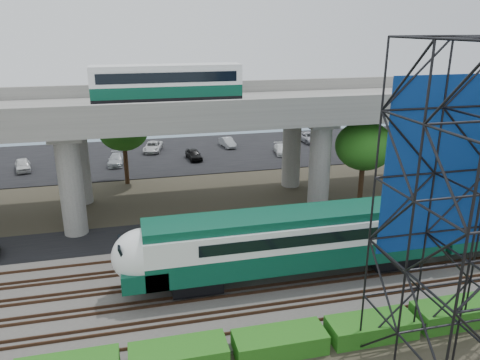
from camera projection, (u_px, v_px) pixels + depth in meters
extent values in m
plane|color=#474233|center=(240.00, 306.00, 27.05)|extent=(140.00, 140.00, 0.00)
cube|color=slate|center=(232.00, 286.00, 28.86)|extent=(90.00, 12.00, 0.20)
cube|color=black|center=(208.00, 231.00, 36.71)|extent=(90.00, 5.00, 0.08)
cube|color=black|center=(176.00, 154.00, 58.37)|extent=(90.00, 18.00, 0.08)
cube|color=slate|center=(161.00, 121.00, 78.66)|extent=(140.00, 40.00, 0.03)
cube|color=#472D1E|center=(252.00, 330.00, 24.45)|extent=(90.00, 0.08, 0.16)
cube|color=#472D1E|center=(245.00, 314.00, 25.78)|extent=(90.00, 0.08, 0.16)
cube|color=#472D1E|center=(243.00, 308.00, 26.29)|extent=(90.00, 0.08, 0.16)
cube|color=#472D1E|center=(237.00, 295.00, 27.62)|extent=(90.00, 0.08, 0.16)
cube|color=#472D1E|center=(235.00, 290.00, 28.14)|extent=(90.00, 0.08, 0.16)
cube|color=#472D1E|center=(230.00, 278.00, 29.47)|extent=(90.00, 0.08, 0.16)
cube|color=#472D1E|center=(228.00, 273.00, 29.98)|extent=(90.00, 0.08, 0.16)
cube|color=#472D1E|center=(223.00, 263.00, 31.31)|extent=(90.00, 0.08, 0.16)
cube|color=#472D1E|center=(221.00, 259.00, 31.82)|extent=(90.00, 0.08, 0.16)
cube|color=#472D1E|center=(217.00, 250.00, 33.15)|extent=(90.00, 0.08, 0.16)
cube|color=black|center=(196.00, 281.00, 28.13)|extent=(3.00, 2.20, 0.90)
cube|color=black|center=(390.00, 256.00, 31.05)|extent=(3.00, 2.20, 0.90)
cube|color=#0A4833|center=(298.00, 252.00, 29.23)|extent=(19.00, 3.00, 1.40)
cube|color=white|center=(299.00, 230.00, 28.77)|extent=(19.00, 3.00, 1.50)
cube|color=#0A4833|center=(300.00, 215.00, 28.45)|extent=(19.00, 2.60, 0.50)
cube|color=black|center=(315.00, 228.00, 28.98)|extent=(15.00, 3.06, 0.70)
ellipsoid|color=white|center=(143.00, 256.00, 26.81)|extent=(3.60, 3.00, 3.20)
cube|color=#0A4833|center=(144.00, 272.00, 27.15)|extent=(2.60, 3.00, 1.10)
cube|color=black|center=(123.00, 250.00, 26.41)|extent=(0.48, 2.00, 1.09)
cube|color=#9E9B93|center=(195.00, 111.00, 39.07)|extent=(80.00, 12.00, 1.20)
cube|color=#9E9B93|center=(206.00, 108.00, 33.41)|extent=(80.00, 0.50, 1.10)
cube|color=#9E9B93|center=(185.00, 88.00, 44.01)|extent=(80.00, 0.50, 1.10)
cylinder|color=#9E9B93|center=(71.00, 185.00, 35.06)|extent=(1.80, 1.80, 8.00)
cylinder|color=#9E9B93|center=(79.00, 160.00, 41.51)|extent=(1.80, 1.80, 8.00)
cube|color=#9E9B93|center=(70.00, 127.00, 37.11)|extent=(2.40, 9.00, 0.60)
cylinder|color=#9E9B93|center=(320.00, 167.00, 39.54)|extent=(1.80, 1.80, 8.00)
cylinder|color=#9E9B93|center=(292.00, 147.00, 46.00)|extent=(1.80, 1.80, 8.00)
cube|color=#9E9B93|center=(306.00, 116.00, 41.60)|extent=(2.40, 9.00, 0.60)
cylinder|color=#9E9B93|center=(451.00, 137.00, 50.03)|extent=(1.80, 1.80, 8.00)
cube|color=#9E9B93|center=(479.00, 108.00, 45.63)|extent=(2.40, 9.00, 0.60)
cube|color=black|center=(168.00, 100.00, 38.28)|extent=(12.00, 2.50, 0.70)
cube|color=#0A4833|center=(167.00, 90.00, 38.03)|extent=(12.00, 2.50, 0.90)
cube|color=white|center=(167.00, 77.00, 37.68)|extent=(12.00, 2.50, 1.30)
cube|color=black|center=(167.00, 76.00, 37.66)|extent=(11.00, 2.56, 0.80)
cube|color=white|center=(166.00, 67.00, 37.43)|extent=(12.00, 2.40, 0.30)
cube|color=navy|center=(463.00, 164.00, 21.67)|extent=(8.10, 0.08, 8.25)
cube|color=#1D6316|center=(179.00, 357.00, 22.00)|extent=(4.60, 1.80, 1.15)
cube|color=#1D6316|center=(280.00, 342.00, 23.14)|extent=(4.60, 1.80, 1.03)
cube|color=#1D6316|center=(371.00, 327.00, 24.27)|extent=(4.60, 1.80, 1.01)
cube|color=#1D6316|center=(455.00, 313.00, 25.37)|extent=(4.60, 1.80, 1.12)
cylinder|color=#382314|center=(361.00, 181.00, 40.95)|extent=(0.44, 0.44, 4.80)
ellipsoid|color=#1D6316|center=(364.00, 146.00, 39.93)|extent=(4.94, 4.94, 4.18)
cylinder|color=#382314|center=(126.00, 161.00, 47.06)|extent=(0.44, 0.44, 4.80)
ellipsoid|color=#1D6316|center=(123.00, 130.00, 46.05)|extent=(4.94, 4.94, 4.18)
imported|color=silver|center=(23.00, 165.00, 51.55)|extent=(2.31, 4.02, 1.29)
imported|color=#ADB1B5|center=(67.00, 151.00, 57.09)|extent=(1.39, 3.98, 1.31)
imported|color=#ADB1B5|center=(116.00, 159.00, 53.81)|extent=(2.02, 4.23, 1.19)
imported|color=silver|center=(153.00, 147.00, 59.42)|extent=(2.96, 4.68, 1.20)
imported|color=black|center=(194.00, 154.00, 55.82)|extent=(1.86, 3.79, 1.25)
imported|color=#93969A|center=(228.00, 142.00, 61.60)|extent=(1.76, 3.78, 1.20)
imported|color=silver|center=(281.00, 149.00, 58.30)|extent=(2.13, 4.06, 1.12)
imported|color=#A6A7AE|center=(309.00, 137.00, 64.15)|extent=(2.57, 4.80, 1.28)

